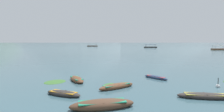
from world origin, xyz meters
The scene contains 15 objects.
ground_plane centered at (0.00, 1500.00, 0.00)m, with size 6000.00×6000.00×0.00m, color #385660.
mountain_1 centered at (-317.44, 1710.74, 230.40)m, with size 1206.27×1206.27×460.80m, color slate.
mountain_2 centered at (388.41, 1664.91, 178.72)m, with size 1081.58×1081.58×357.45m, color slate.
rowboat_0 centered at (-0.84, 10.83, 0.17)m, with size 3.59×2.86×0.54m.
rowboat_2 centered at (-1.88, 6.07, 0.22)m, with size 4.33×2.12×0.70m.
rowboat_3 centered at (-5.06, 13.67, 0.18)m, with size 2.50×3.44×0.58m.
rowboat_4 centered at (3.75, 14.99, 0.13)m, with size 2.54×2.78×0.40m.
rowboat_5 centered at (-5.09, 8.67, 0.15)m, with size 3.21×2.07×0.47m.
rowboat_7 centered at (5.71, 8.02, 0.16)m, with size 4.21×1.57×0.49m.
ferry_0 centered at (55.27, 86.73, 0.45)m, with size 7.31×3.00×2.54m.
ferry_1 centered at (-20.05, 161.50, 0.45)m, with size 10.37×4.59×2.54m.
ferry_2 centered at (27.30, 123.86, 0.45)m, with size 9.41×3.79×2.54m.
mooring_buoy centered at (8.57, 11.18, 0.10)m, with size 0.38×0.38×0.98m.
weed_patch_0 centered at (-7.26, 13.25, 0.00)m, with size 2.00×2.37×0.14m, color #38662D.
weed_patch_2 centered at (-1.48, 11.77, 0.00)m, with size 1.32×1.98×0.14m, color #38662D.
Camera 1 is at (-1.27, -4.63, 4.19)m, focal length 27.81 mm.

